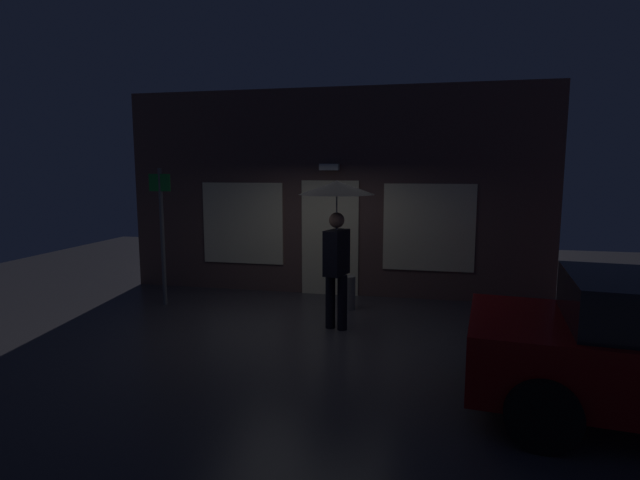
# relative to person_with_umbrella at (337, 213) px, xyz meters

# --- Properties ---
(ground_plane) EXTENTS (18.00, 18.00, 0.00)m
(ground_plane) POSITION_rel_person_with_umbrella_xyz_m (-0.50, -0.11, -1.76)
(ground_plane) COLOR #38353A
(building_facade) EXTENTS (8.17, 0.48, 3.92)m
(building_facade) POSITION_rel_person_with_umbrella_xyz_m (-0.50, 2.23, 0.18)
(building_facade) COLOR brown
(building_facade) RESTS_ON ground
(person_with_umbrella) EXTENTS (1.13, 1.13, 2.24)m
(person_with_umbrella) POSITION_rel_person_with_umbrella_xyz_m (0.00, 0.00, 0.00)
(person_with_umbrella) COLOR black
(person_with_umbrella) RESTS_ON ground
(street_sign_post) EXTENTS (0.40, 0.07, 2.43)m
(street_sign_post) POSITION_rel_person_with_umbrella_xyz_m (-3.25, 0.71, -0.38)
(street_sign_post) COLOR #595B60
(street_sign_post) RESTS_ON ground
(sidewalk_bollard) EXTENTS (0.22, 0.22, 0.58)m
(sidewalk_bollard) POSITION_rel_person_with_umbrella_xyz_m (0.02, 1.11, -1.47)
(sidewalk_bollard) COLOR slate
(sidewalk_bollard) RESTS_ON ground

